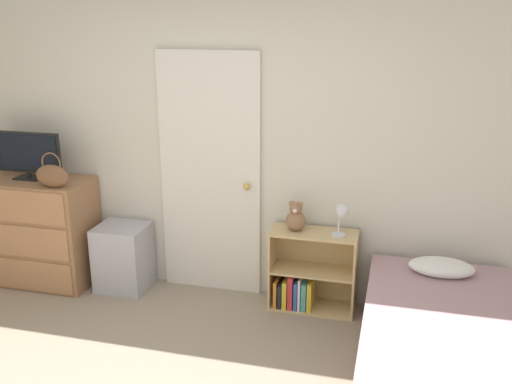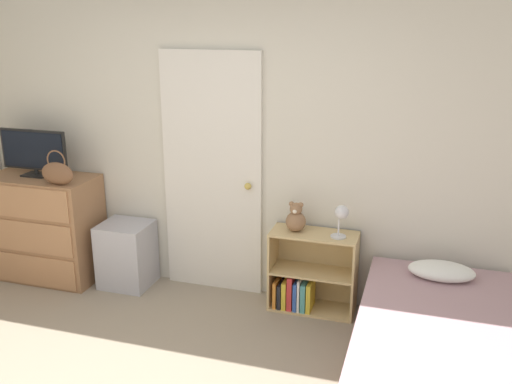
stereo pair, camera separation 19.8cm
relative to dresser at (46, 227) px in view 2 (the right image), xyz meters
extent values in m
cube|color=beige|center=(1.68, 0.30, 0.81)|extent=(10.00, 0.06, 2.55)
cube|color=silver|center=(1.50, 0.24, 0.54)|extent=(0.85, 0.04, 2.01)
sphere|color=gold|center=(1.82, 0.20, 0.48)|extent=(0.06, 0.06, 0.06)
cube|color=#996B47|center=(0.00, 0.00, 0.00)|extent=(0.94, 0.48, 0.93)
cube|color=#AB774F|center=(0.00, -0.24, -0.31)|extent=(0.87, 0.01, 0.27)
cube|color=#AB774F|center=(0.00, -0.24, 0.00)|extent=(0.87, 0.01, 0.27)
cube|color=#AB774F|center=(0.00, -0.24, 0.31)|extent=(0.87, 0.01, 0.27)
cube|color=black|center=(-0.05, 0.02, 0.47)|extent=(0.22, 0.16, 0.01)
cylinder|color=black|center=(-0.05, 0.02, 0.50)|extent=(0.04, 0.04, 0.04)
cube|color=black|center=(-0.05, 0.02, 0.69)|extent=(0.63, 0.02, 0.35)
cube|color=black|center=(-0.05, 0.01, 0.69)|extent=(0.60, 0.01, 0.31)
ellipsoid|color=brown|center=(0.31, -0.16, 0.56)|extent=(0.29, 0.09, 0.19)
torus|color=brown|center=(0.31, -0.16, 0.67)|extent=(0.17, 0.01, 0.17)
cube|color=#ADADB7|center=(0.76, 0.06, -0.18)|extent=(0.42, 0.38, 0.56)
cube|color=tan|center=(2.06, 0.10, -0.14)|extent=(0.02, 0.30, 0.65)
cube|color=tan|center=(2.72, 0.10, -0.14)|extent=(0.02, 0.30, 0.65)
cube|color=tan|center=(2.39, 0.10, -0.46)|extent=(0.64, 0.30, 0.02)
cube|color=tan|center=(2.39, 0.10, -0.14)|extent=(0.64, 0.30, 0.02)
cube|color=tan|center=(2.39, 0.10, 0.18)|extent=(0.64, 0.30, 0.02)
cube|color=tan|center=(2.39, 0.24, -0.14)|extent=(0.68, 0.01, 0.65)
cube|color=orange|center=(2.11, 0.05, -0.34)|extent=(0.03, 0.18, 0.22)
cube|color=black|center=(2.15, 0.08, -0.35)|extent=(0.03, 0.23, 0.20)
cube|color=gold|center=(2.19, 0.05, -0.33)|extent=(0.04, 0.18, 0.23)
cube|color=red|center=(2.23, 0.05, -0.31)|extent=(0.04, 0.18, 0.28)
cube|color=#3359B2|center=(2.28, 0.06, -0.33)|extent=(0.03, 0.20, 0.23)
cube|color=white|center=(2.30, 0.07, -0.31)|extent=(0.02, 0.21, 0.27)
cube|color=teal|center=(2.34, 0.07, -0.33)|extent=(0.04, 0.21, 0.23)
cube|color=gold|center=(2.38, 0.07, -0.33)|extent=(0.03, 0.21, 0.24)
sphere|color=#8C6647|center=(2.24, 0.10, 0.27)|extent=(0.16, 0.16, 0.16)
sphere|color=#8C6647|center=(2.24, 0.10, 0.37)|extent=(0.10, 0.10, 0.10)
sphere|color=silver|center=(2.24, 0.06, 0.36)|extent=(0.03, 0.03, 0.03)
sphere|color=#8C6647|center=(2.21, 0.10, 0.41)|extent=(0.04, 0.04, 0.04)
sphere|color=#8C6647|center=(2.28, 0.10, 0.41)|extent=(0.04, 0.04, 0.04)
cylinder|color=silver|center=(2.58, 0.07, 0.19)|extent=(0.12, 0.12, 0.01)
cylinder|color=silver|center=(2.58, 0.07, 0.28)|extent=(0.01, 0.01, 0.16)
sphere|color=silver|center=(2.60, 0.05, 0.40)|extent=(0.11, 0.11, 0.11)
cube|color=brown|center=(3.34, -0.68, -0.41)|extent=(1.03, 1.85, 0.12)
cube|color=#B28C93|center=(3.34, -0.68, -0.17)|extent=(1.00, 1.79, 0.35)
ellipsoid|color=white|center=(3.34, -0.01, 0.05)|extent=(0.47, 0.28, 0.12)
camera|label=1|loc=(2.98, -4.00, 1.81)|focal=40.00mm
camera|label=2|loc=(3.17, -3.95, 1.81)|focal=40.00mm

